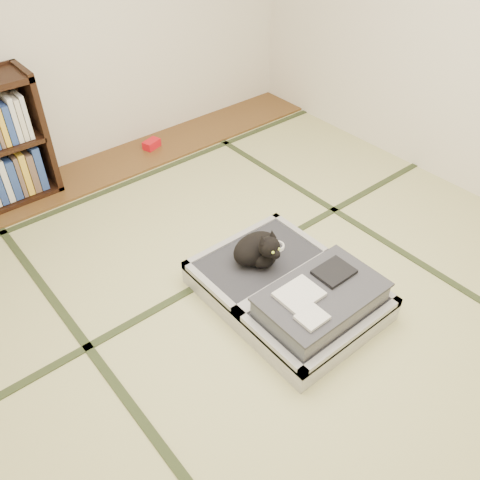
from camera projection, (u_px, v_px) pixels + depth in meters
floor at (270, 304)px, 3.06m from camera, size 4.50×4.50×0.00m
wood_strip at (110, 167)px, 4.24m from camera, size 4.00×0.50×0.02m
red_item at (152, 144)px, 4.43m from camera, size 0.17×0.13×0.07m
room_shell at (284, 64)px, 2.12m from camera, size 4.50×4.50×4.50m
tatami_borders at (220, 261)px, 3.35m from camera, size 4.00×4.50×0.01m
suitcase at (293, 292)px, 2.98m from camera, size 0.79×1.05×0.31m
cat at (259, 249)px, 3.05m from camera, size 0.35×0.35×0.28m
cable_coil at (277, 246)px, 3.22m from camera, size 0.11×0.11×0.03m
hanger at (308, 345)px, 2.81m from camera, size 0.37×0.26×0.01m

